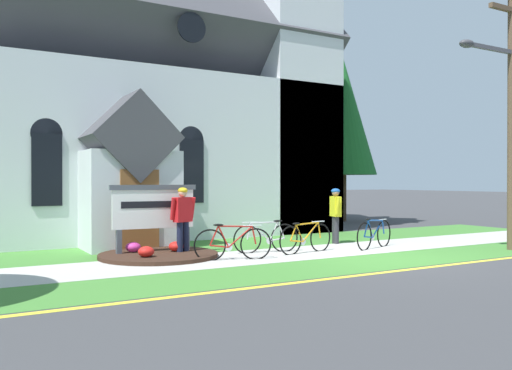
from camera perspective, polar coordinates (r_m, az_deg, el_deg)
The scene contains 16 objects.
ground at distance 15.93m, azimuth 3.67°, elevation -6.07°, with size 140.00×140.00×0.00m, color #3D3D3F.
sidewalk_slab at distance 12.72m, azimuth -0.15°, elevation -7.71°, with size 32.00×2.18×0.01m, color #B7B5AD.
grass_verge at distance 11.01m, azimuth 5.22°, elevation -8.99°, with size 32.00×1.92×0.01m, color #427F33.
church_lawn at distance 14.88m, azimuth -4.89°, elevation -6.52°, with size 24.00×2.73×0.01m, color #427F33.
curb_paint_stripe at distance 10.14m, azimuth 8.89°, elevation -9.82°, with size 28.00×0.16×0.01m, color yellow.
church_building at distance 20.61m, azimuth -11.15°, elevation 9.11°, with size 12.17×11.55×13.77m.
church_sign at distance 13.06m, azimuth -10.95°, elevation -2.53°, with size 2.11×0.23×1.71m.
flower_bed at distance 12.83m, azimuth -10.50°, elevation -7.36°, with size 2.79×2.79×0.34m.
bicycle_blue at distance 13.37m, azimuth 5.36°, elevation -5.70°, with size 1.76×0.32×0.80m.
bicycle_silver at distance 12.15m, azimuth -2.52°, elevation -6.28°, with size 1.74×0.55×0.86m.
bicycle_black at distance 14.55m, azimuth 12.60°, elevation -5.17°, with size 1.74×0.63×0.84m.
bicycle_orange at distance 13.40m, azimuth 1.12°, elevation -5.67°, with size 1.70×0.38×0.84m.
cyclist_in_orange_jersey at distance 15.40m, azimuth 8.55°, elevation -2.87°, with size 0.33×0.69×1.59m.
cyclist_in_red_jersey at distance 12.94m, azimuth -7.88°, elevation -3.30°, with size 0.65×0.34×1.65m.
utility_pole at distance 15.51m, azimuth 25.62°, elevation 9.28°, with size 3.12×0.28×7.57m.
roadside_conifer at distance 24.31m, azimuth 9.37°, elevation 7.24°, with size 2.98×2.98×7.31m.
Camera 1 is at (-8.78, -9.17, 1.81)m, focal length 37.20 mm.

